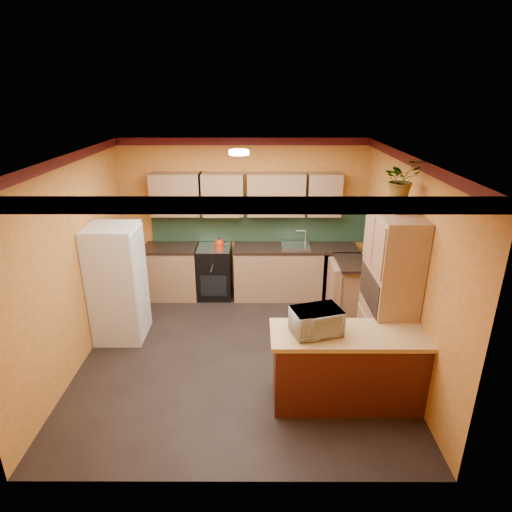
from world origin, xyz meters
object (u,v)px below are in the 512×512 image
Objects in this scene: fridge at (117,283)px; pantry at (388,296)px; stove at (215,272)px; base_cabinets_back at (250,273)px; breakfast_bar at (353,370)px; microwave at (316,321)px.

pantry is at bearing -12.52° from fridge.
base_cabinets_back is at bearing 0.00° from stove.
fridge is at bearing 167.48° from pantry.
base_cabinets_back and breakfast_bar have the same top height.
microwave reaches higher than stove.
microwave is (1.38, -2.79, 0.62)m from stove.
breakfast_bar is at bearing -128.59° from pantry.
stove is 1.75× the size of microwave.
stove is 0.54× the size of fridge.
breakfast_bar is at bearing -56.67° from stove.
pantry is at bearing 17.01° from microwave.
fridge is at bearing -132.89° from stove.
stove is 3.24m from pantry.
base_cabinets_back is 4.01× the size of stove.
pantry is 1.03m from breakfast_bar.
stove is 1.88m from fridge.
base_cabinets_back is 1.74× the size of pantry.
microwave is at bearing 180.00° from breakfast_bar.
microwave reaches higher than base_cabinets_back.
stove is (-0.62, -0.00, 0.02)m from base_cabinets_back.
base_cabinets_back is at bearing 113.45° from breakfast_bar.
breakfast_bar is 3.46× the size of microwave.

